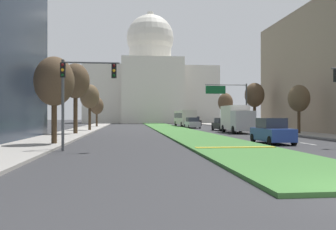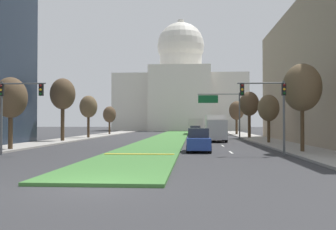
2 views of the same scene
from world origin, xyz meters
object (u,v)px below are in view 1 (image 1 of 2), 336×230
Objects in this scene: street_tree_right_far at (255,96)px; street_tree_right_distant at (225,103)px; street_tree_left_far at (90,97)px; sedan_midblock at (222,125)px; box_truck_delivery at (237,119)px; overhead_guide_sign at (231,97)px; traffic_light_near_left at (78,84)px; city_bus at (185,117)px; sedan_lead_stopped at (272,132)px; street_tree_left_distant at (97,106)px; street_tree_left_mid at (75,82)px; street_tree_left_near at (54,82)px; sedan_distant at (192,123)px; capitol_building at (150,83)px; sedan_far_horizon at (194,122)px; street_tree_right_mid at (299,99)px.

street_tree_right_distant is (-0.07, 15.29, -0.47)m from street_tree_right_far.
street_tree_left_far is 1.30× the size of sedan_midblock.
overhead_guide_sign is at bearing 78.88° from box_truck_delivery.
traffic_light_near_left is 0.84× the size of street_tree_right_distant.
overhead_guide_sign is 19.19m from street_tree_left_far.
sedan_midblock is 0.43× the size of city_bus.
sedan_midblock is at bearing 84.16° from sedan_lead_stopped.
city_bus reaches higher than sedan_midblock.
street_tree_left_distant is at bearing -176.83° from street_tree_right_distant.
sedan_midblock is at bearing 25.74° from street_tree_left_mid.
street_tree_left_near reaches higher than sedan_distant.
box_truck_delivery is at bearing -84.26° from capitol_building.
street_tree_right_distant is at bearing 77.76° from box_truck_delivery.
sedan_far_horizon is at bearing 92.80° from overhead_guide_sign.
street_tree_left_distant reaches higher than sedan_midblock.
overhead_guide_sign is 1.23× the size of street_tree_right_mid.
city_bus is (-2.77, -5.04, 0.91)m from sedan_far_horizon.
capitol_building is 7.80× the size of sedan_midblock.
traffic_light_near_left is 46.61m from city_bus.
box_truck_delivery is at bearing 140.94° from street_tree_right_mid.
sedan_midblock is (18.15, 8.75, -4.78)m from street_tree_left_mid.
capitol_building reaches higher than traffic_light_near_left.
capitol_building is 68.69m from street_tree_right_mid.
sedan_distant is at bearing 90.18° from sedan_lead_stopped.
street_tree_left_distant is 1.14× the size of sedan_distant.
street_tree_right_distant is (23.33, 26.12, -1.17)m from street_tree_left_mid.
street_tree_right_mid is at bearing 36.66° from traffic_light_near_left.
capitol_building is 79.62m from sedan_lead_stopped.
sedan_midblock is at bearing 89.71° from box_truck_delivery.
sedan_distant is (-7.60, -7.82, -3.60)m from street_tree_right_distant.
traffic_light_near_left reaches higher than city_bus.
overhead_guide_sign is 0.97× the size of street_tree_right_far.
street_tree_right_mid is 1.12× the size of sedan_midblock.
overhead_guide_sign is 0.59× the size of city_bus.
overhead_guide_sign is 8.60m from box_truck_delivery.
street_tree_left_distant is at bearing 112.16° from sedan_lead_stopped.
overhead_guide_sign is at bearing -37.15° from street_tree_left_distant.
capitol_building is 42.46m from street_tree_left_distant.
street_tree_right_far is 17.97m from city_bus.
street_tree_right_distant reaches higher than city_bus.
street_tree_left_mid is 31.39m from city_bus.
street_tree_left_far is 22.96m from street_tree_right_far.
street_tree_right_mid is 7.31m from box_truck_delivery.
street_tree_left_mid is at bearing -90.11° from street_tree_left_distant.
street_tree_left_near is at bearing -98.07° from capitol_building.
sedan_distant is (15.11, 32.28, -3.46)m from street_tree_left_near.
sedan_far_horizon is at bearing -78.37° from capitol_building.
sedan_lead_stopped is at bearing -56.52° from street_tree_left_far.
street_tree_right_far is 1.59× the size of sedan_lead_stopped.
overhead_guide_sign is 22.07m from street_tree_left_mid.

